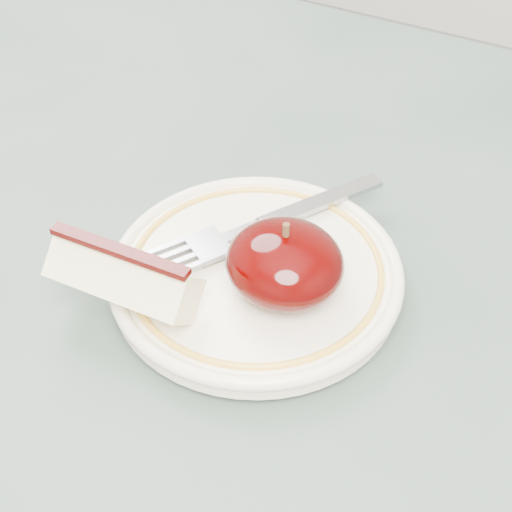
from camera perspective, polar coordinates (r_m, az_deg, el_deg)
The scene contains 5 objects.
table at distance 0.50m, azimuth -7.67°, elevation -12.45°, with size 0.90×0.90×0.75m.
plate at distance 0.44m, azimuth 0.00°, elevation -1.34°, with size 0.18×0.18×0.02m.
apple_half at distance 0.41m, azimuth 2.31°, elevation -0.58°, with size 0.07×0.07×0.05m.
apple_wedge at distance 0.41m, azimuth -10.56°, elevation -1.60°, with size 0.09×0.04×0.04m.
fork at distance 0.45m, azimuth 0.22°, elevation 2.41°, with size 0.11×0.16×0.00m.
Camera 1 is at (0.19, -0.21, 1.07)m, focal length 50.00 mm.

